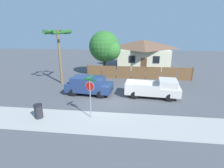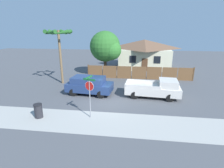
{
  "view_description": "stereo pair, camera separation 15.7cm",
  "coord_description": "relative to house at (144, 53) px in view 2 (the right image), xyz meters",
  "views": [
    {
      "loc": [
        2.1,
        -14.38,
        6.36
      ],
      "look_at": [
        0.35,
        0.41,
        1.6
      ],
      "focal_mm": 28.0,
      "sensor_mm": 36.0,
      "label": 1
    },
    {
      "loc": [
        2.26,
        -14.36,
        6.36
      ],
      "look_at": [
        0.35,
        0.41,
        1.6
      ],
      "focal_mm": 28.0,
      "sensor_mm": 36.0,
      "label": 2
    }
  ],
  "objects": [
    {
      "name": "red_suv",
      "position": [
        -5.96,
        -14.14,
        -1.41
      ],
      "size": [
        4.68,
        2.41,
        1.76
      ],
      "rotation": [
        0.0,
        0.0,
        -0.08
      ],
      "color": "navy",
      "rests_on": "ground"
    },
    {
      "name": "stop_sign",
      "position": [
        -4.67,
        -18.91,
        -0.21
      ],
      "size": [
        0.93,
        0.84,
        3.19
      ],
      "rotation": [
        0.0,
        0.0,
        -0.29
      ],
      "color": "gray",
      "rests_on": "ground"
    },
    {
      "name": "orange_pickup",
      "position": [
        0.5,
        -14.16,
        -1.51
      ],
      "size": [
        5.27,
        2.45,
        1.79
      ],
      "rotation": [
        0.0,
        0.0,
        -0.08
      ],
      "color": "silver",
      "rests_on": "ground"
    },
    {
      "name": "trash_bin",
      "position": [
        -8.48,
        -19.45,
        -1.83
      ],
      "size": [
        0.62,
        0.62,
        1.07
      ],
      "color": "#28282D",
      "rests_on": "ground"
    },
    {
      "name": "sidewalk_strip",
      "position": [
        -3.83,
        -19.59,
        -2.37
      ],
      "size": [
        36.0,
        3.2,
        0.01
      ],
      "color": "#A3A39E",
      "rests_on": "ground"
    },
    {
      "name": "oak_tree",
      "position": [
        -5.37,
        -6.85,
        1.56
      ],
      "size": [
        4.29,
        4.08,
        6.08
      ],
      "color": "brown",
      "rests_on": "ground"
    },
    {
      "name": "palm_tree",
      "position": [
        -10.12,
        -10.99,
        3.03
      ],
      "size": [
        3.06,
        3.28,
        6.26
      ],
      "color": "brown",
      "rests_on": "ground"
    },
    {
      "name": "house",
      "position": [
        0.0,
        0.0,
        0.0
      ],
      "size": [
        8.78,
        7.6,
        4.59
      ],
      "color": "beige",
      "rests_on": "ground"
    },
    {
      "name": "ground_plane",
      "position": [
        -3.83,
        -15.99,
        -2.37
      ],
      "size": [
        80.0,
        80.0,
        0.0
      ],
      "primitive_type": "plane",
      "color": "#4C4F54"
    },
    {
      "name": "wooden_fence",
      "position": [
        -0.91,
        -7.97,
        -1.54
      ],
      "size": [
        13.66,
        0.12,
        1.75
      ],
      "color": "brown",
      "rests_on": "ground"
    }
  ]
}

